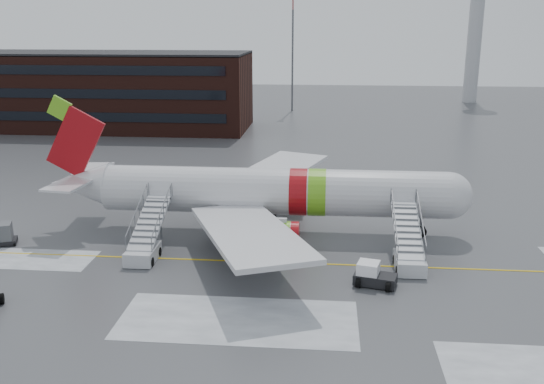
# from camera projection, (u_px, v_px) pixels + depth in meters

# --- Properties ---
(ground) EXTENTS (260.00, 260.00, 0.00)m
(ground) POSITION_uv_depth(u_px,v_px,m) (338.00, 259.00, 44.62)
(ground) COLOR #494C4F
(ground) RESTS_ON ground
(airliner) EXTENTS (35.03, 32.97, 11.18)m
(airliner) POSITION_uv_depth(u_px,v_px,m) (263.00, 192.00, 49.71)
(airliner) COLOR silver
(airliner) RESTS_ON ground
(airstair_fwd) EXTENTS (2.05, 7.70, 3.48)m
(airstair_fwd) POSITION_uv_depth(u_px,v_px,m) (409.00, 252.00, 43.11)
(airstair_fwd) COLOR silver
(airstair_fwd) RESTS_ON ground
(airstair_aft) EXTENTS (2.05, 7.70, 3.48)m
(airstair_aft) POSITION_uv_depth(u_px,v_px,m) (145.00, 244.00, 44.78)
(airstair_aft) COLOR silver
(airstair_aft) RESTS_ON ground
(pushback_tug) EXTENTS (3.02, 2.55, 1.57)m
(pushback_tug) POSITION_uv_depth(u_px,v_px,m) (373.00, 275.00, 40.10)
(pushback_tug) COLOR black
(pushback_tug) RESTS_ON ground
(uld_container) EXTENTS (2.49, 2.16, 1.70)m
(uld_container) POSITION_uv_depth(u_px,v_px,m) (2.00, 235.00, 47.47)
(uld_container) COLOR black
(uld_container) RESTS_ON ground
(terminal_building) EXTENTS (62.00, 16.11, 12.30)m
(terminal_building) POSITION_uv_depth(u_px,v_px,m) (60.00, 90.00, 99.59)
(terminal_building) COLOR #3F1E16
(terminal_building) RESTS_ON ground
(control_tower) EXTENTS (6.40, 6.40, 30.00)m
(control_tower) POSITION_uv_depth(u_px,v_px,m) (477.00, 13.00, 128.04)
(control_tower) COLOR #B2B5BA
(control_tower) RESTS_ON ground
(light_mast_far_n) EXTENTS (1.20, 1.20, 24.25)m
(light_mast_far_n) POSITION_uv_depth(u_px,v_px,m) (293.00, 39.00, 116.38)
(light_mast_far_n) COLOR #595B60
(light_mast_far_n) RESTS_ON ground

